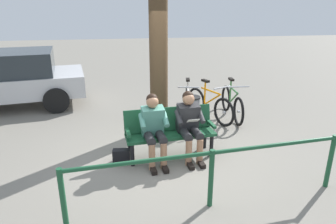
% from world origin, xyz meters
% --- Properties ---
extents(ground_plane, '(40.00, 40.00, 0.00)m').
position_xyz_m(ground_plane, '(0.00, 0.00, 0.00)').
color(ground_plane, slate).
extents(bench, '(1.64, 0.62, 0.87)m').
position_xyz_m(bench, '(-0.06, -0.17, 0.51)').
color(bench, '#194C2D').
rests_on(bench, ground).
extents(person_reading, '(0.52, 0.79, 1.20)m').
position_xyz_m(person_reading, '(-0.39, -0.04, 0.66)').
color(person_reading, '#262628').
rests_on(person_reading, ground).
extents(person_companion, '(0.52, 0.79, 1.20)m').
position_xyz_m(person_companion, '(0.25, 0.02, 0.66)').
color(person_companion, '#4C8C7A').
rests_on(person_companion, ground).
extents(handbag, '(0.32, 0.18, 0.24)m').
position_xyz_m(handbag, '(0.82, -0.01, 0.12)').
color(handbag, black).
rests_on(handbag, ground).
extents(tree_trunk, '(0.38, 0.38, 3.41)m').
position_xyz_m(tree_trunk, '(-0.03, -1.39, 1.71)').
color(tree_trunk, '#4C3823').
rests_on(tree_trunk, ground).
extents(litter_bin, '(0.35, 0.35, 0.76)m').
position_xyz_m(litter_bin, '(-0.73, -1.24, 0.38)').
color(litter_bin, slate).
rests_on(litter_bin, ground).
extents(bicycle_red, '(0.48, 1.68, 0.94)m').
position_xyz_m(bicycle_red, '(-1.86, -1.84, 0.36)').
color(bicycle_red, black).
rests_on(bicycle_red, ground).
extents(bicycle_green, '(0.74, 1.57, 0.94)m').
position_xyz_m(bicycle_green, '(-1.29, -1.80, 0.36)').
color(bicycle_green, black).
rests_on(bicycle_green, ground).
extents(bicycle_orange, '(0.51, 1.66, 0.94)m').
position_xyz_m(bicycle_orange, '(-0.79, -1.97, 0.36)').
color(bicycle_orange, black).
rests_on(bicycle_orange, ground).
extents(railing_fence, '(3.83, 0.41, 0.85)m').
position_xyz_m(railing_fence, '(-0.35, 1.42, 0.61)').
color(railing_fence, '#194C2D').
rests_on(railing_fence, ground).
extents(parked_car, '(4.42, 2.49, 1.47)m').
position_xyz_m(parked_car, '(3.81, -3.60, 0.77)').
color(parked_car, silver).
rests_on(parked_car, ground).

